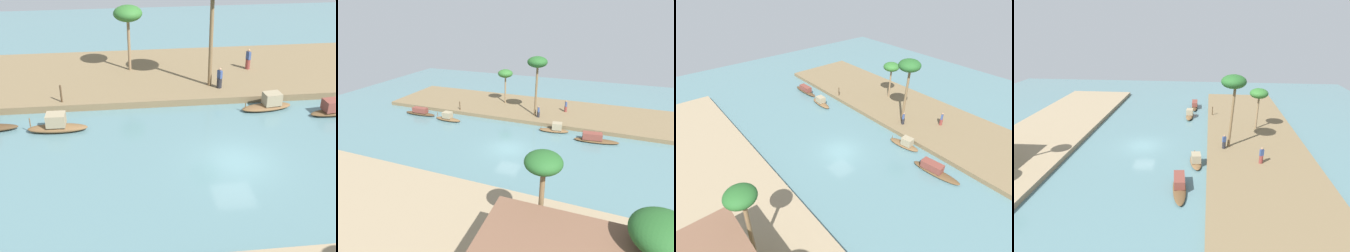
{
  "view_description": "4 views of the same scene",
  "coord_description": "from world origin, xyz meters",
  "views": [
    {
      "loc": [
        6.44,
        21.48,
        14.61
      ],
      "look_at": [
        3.68,
        -3.31,
        0.81
      ],
      "focal_mm": 47.92,
      "sensor_mm": 36.0,
      "label": 1
    },
    {
      "loc": [
        -9.23,
        24.66,
        13.98
      ],
      "look_at": [
        1.83,
        -4.12,
        0.86
      ],
      "focal_mm": 28.48,
      "sensor_mm": 36.0,
      "label": 2
    },
    {
      "loc": [
        -19.63,
        15.34,
        19.07
      ],
      "look_at": [
        3.3,
        -3.18,
        0.58
      ],
      "focal_mm": 29.34,
      "sensor_mm": 36.0,
      "label": 3
    },
    {
      "loc": [
        -31.16,
        -7.51,
        14.53
      ],
      "look_at": [
        5.1,
        -4.19,
        0.74
      ],
      "focal_mm": 31.26,
      "sensor_mm": 36.0,
      "label": 4
    }
  ],
  "objects": [
    {
      "name": "river_water",
      "position": [
        0.0,
        0.0,
        0.0
      ],
      "size": [
        73.15,
        73.15,
        0.0
      ],
      "primitive_type": "plane",
      "color": "slate",
      "rests_on": "ground"
    },
    {
      "name": "person_by_mooring",
      "position": [
        -0.96,
        -9.47,
        1.18
      ],
      "size": [
        0.52,
        0.52,
        1.62
      ],
      "rotation": [
        0.0,
        0.0,
        2.04
      ],
      "color": "#232328",
      "rests_on": "riverbank_left"
    },
    {
      "name": "sampan_open_hull",
      "position": [
        -3.94,
        -6.47,
        0.43
      ],
      "size": [
        3.84,
        1.62,
        1.25
      ],
      "rotation": [
        0.0,
        0.0,
        0.13
      ],
      "color": "brown",
      "rests_on": "river_water"
    },
    {
      "name": "mooring_post",
      "position": [
        10.82,
        -8.24,
        1.17
      ],
      "size": [
        0.14,
        0.14,
        1.29
      ],
      "primitive_type": "cylinder",
      "color": "#4C3823",
      "rests_on": "riverbank_left"
    },
    {
      "name": "palm_tree_left_far",
      "position": [
        5.72,
        -13.96,
        5.17
      ],
      "size": [
        2.31,
        2.31,
        5.38
      ],
      "color": "#7F6647",
      "rests_on": "riverbank_left"
    },
    {
      "name": "riverbank_right",
      "position": [
        0.0,
        13.21,
        0.26
      ],
      "size": [
        46.73,
        11.2,
        0.52
      ],
      "primitive_type": "cube",
      "color": "#937F60",
      "rests_on": "ground"
    },
    {
      "name": "sampan_near_left_bank",
      "position": [
        10.83,
        -4.84,
        0.45
      ],
      "size": [
        3.93,
        1.13,
        1.29
      ],
      "rotation": [
        0.0,
        0.0,
        -0.02
      ],
      "color": "brown",
      "rests_on": "river_water"
    },
    {
      "name": "person_on_near_bank",
      "position": [
        -4.16,
        -13.06,
        1.23
      ],
      "size": [
        0.51,
        0.51,
        1.72
      ],
      "rotation": [
        0.0,
        0.0,
        5.09
      ],
      "color": "brown",
      "rests_on": "riverbank_left"
    },
    {
      "name": "sampan_foreground",
      "position": [
        -8.85,
        -5.23,
        0.43
      ],
      "size": [
        5.19,
        1.77,
        1.15
      ],
      "rotation": [
        0.0,
        0.0,
        0.12
      ],
      "color": "brown",
      "rests_on": "river_water"
    },
    {
      "name": "sampan_midstream",
      "position": [
        15.89,
        -5.35,
        0.45
      ],
      "size": [
        4.99,
        1.08,
        1.16
      ],
      "rotation": [
        0.0,
        0.0,
        0.03
      ],
      "color": "#47331E",
      "rests_on": "river_water"
    },
    {
      "name": "palm_tree_left_near",
      "position": [
        -0.31,
        -10.19,
        7.78
      ],
      "size": [
        2.69,
        2.69,
        8.22
      ],
      "color": "brown",
      "rests_on": "riverbank_left"
    },
    {
      "name": "riverbank_left",
      "position": [
        0.0,
        -13.21,
        0.26
      ],
      "size": [
        46.73,
        11.2,
        0.52
      ],
      "primitive_type": "cube",
      "color": "brown",
      "rests_on": "ground"
    }
  ]
}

